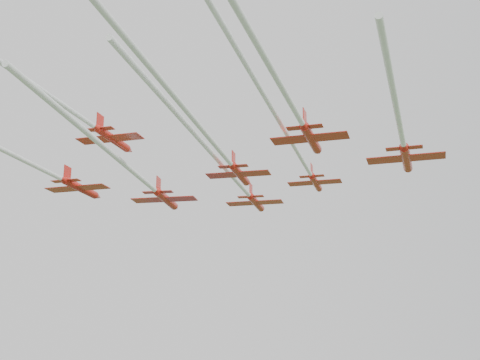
{
  "coord_description": "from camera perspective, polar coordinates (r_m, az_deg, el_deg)",
  "views": [
    {
      "loc": [
        -4.91,
        -92.11,
        29.26
      ],
      "look_at": [
        4.5,
        0.45,
        55.1
      ],
      "focal_mm": 50.0,
      "sensor_mm": 36.0,
      "label": 1
    }
  ],
  "objects": [
    {
      "name": "jet_row4_left",
      "position": [
        77.04,
        -13.99,
        5.63
      ],
      "size": [
        18.82,
        41.47,
        2.48
      ],
      "rotation": [
        0.0,
        0.0,
        -0.39
      ],
      "color": "red"
    },
    {
      "name": "jet_row3_right",
      "position": [
        80.93,
        13.67,
        3.51
      ],
      "size": [
        19.62,
        42.01,
        2.95
      ],
      "rotation": [
        0.0,
        0.0,
        -0.39
      ],
      "color": "red"
    },
    {
      "name": "jet_row2_left",
      "position": [
        91.86,
        -8.46,
        0.17
      ],
      "size": [
        18.47,
        53.64,
        2.96
      ],
      "rotation": [
        0.0,
        0.0,
        -0.28
      ],
      "color": "red"
    },
    {
      "name": "jet_row3_left",
      "position": [
        90.24,
        -16.55,
        0.9
      ],
      "size": [
        20.09,
        44.77,
        2.73
      ],
      "rotation": [
        0.0,
        0.0,
        -0.38
      ],
      "color": "red"
    },
    {
      "name": "jet_lead",
      "position": [
        94.94,
        -0.73,
        0.41
      ],
      "size": [
        24.1,
        62.82,
        2.79
      ],
      "rotation": [
        0.0,
        0.0,
        -0.33
      ],
      "color": "red"
    },
    {
      "name": "jet_row4_right",
      "position": [
        68.85,
        4.81,
        5.78
      ],
      "size": [
        18.35,
        40.31,
        2.63
      ],
      "rotation": [
        0.0,
        0.0,
        -0.38
      ],
      "color": "red"
    },
    {
      "name": "jet_row3_mid",
      "position": [
        75.41,
        -2.63,
        3.6
      ],
      "size": [
        21.7,
        56.62,
        2.55
      ],
      "rotation": [
        0.0,
        0.0,
        -0.33
      ],
      "color": "red"
    },
    {
      "name": "jet_row2_right",
      "position": [
        85.18,
        4.81,
        2.59
      ],
      "size": [
        23.58,
        57.15,
        2.38
      ],
      "rotation": [
        0.0,
        0.0,
        -0.36
      ],
      "color": "red"
    }
  ]
}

